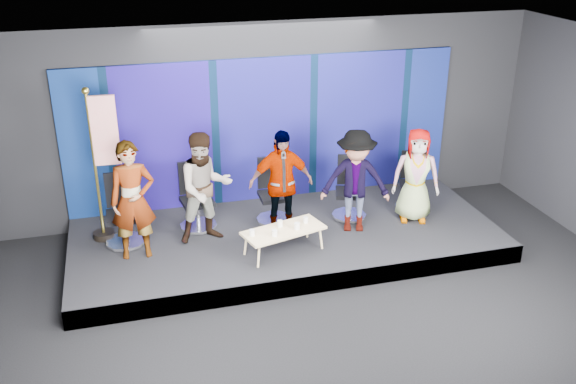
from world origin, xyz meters
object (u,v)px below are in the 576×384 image
at_px(mug_c, 280,224).
at_px(flag_stand, 103,161).
at_px(chair_e, 412,190).
at_px(panelist_e, 416,175).
at_px(chair_a, 124,221).
at_px(panelist_d, 355,181).
at_px(coffee_table, 284,231).
at_px(mug_e, 306,220).
at_px(chair_b, 197,206).
at_px(chair_d, 350,197).
at_px(panelist_b, 205,188).
at_px(chair_c, 273,201).
at_px(mug_b, 275,233).
at_px(panelist_c, 281,183).
at_px(mug_d, 297,226).
at_px(panelist_a, 133,201).
at_px(mug_a, 252,233).

xyz_separation_m(mug_c, flag_stand, (-2.55, 1.09, 0.89)).
distance_m(chair_e, panelist_e, 0.70).
bearing_deg(chair_a, mug_c, -20.53).
xyz_separation_m(panelist_d, panelist_e, (1.12, 0.10, -0.06)).
distance_m(panelist_d, chair_e, 1.53).
distance_m(coffee_table, flag_stand, 3.00).
relative_size(panelist_d, mug_e, 18.91).
height_order(chair_b, chair_d, chair_b).
bearing_deg(mug_c, coffee_table, -75.18).
relative_size(panelist_b, mug_e, 19.69).
height_order(chair_c, chair_e, chair_c).
bearing_deg(mug_e, mug_b, -151.86).
xyz_separation_m(panelist_b, chair_c, (1.20, 0.40, -0.54)).
relative_size(panelist_c, mug_d, 17.00).
bearing_deg(panelist_c, panelist_b, 175.62).
relative_size(chair_b, coffee_table, 0.82).
distance_m(chair_a, panelist_a, 0.75).
xyz_separation_m(chair_c, flag_stand, (-2.70, 0.07, 0.97)).
relative_size(chair_e, mug_d, 9.57).
bearing_deg(chair_d, chair_c, -170.01).
height_order(panelist_e, coffee_table, panelist_e).
distance_m(chair_a, mug_e, 2.89).
relative_size(panelist_b, flag_stand, 0.72).
distance_m(panelist_d, panelist_e, 1.13).
relative_size(mug_b, mug_e, 1.11).
height_order(panelist_d, mug_c, panelist_d).
distance_m(panelist_c, mug_a, 1.04).
bearing_deg(chair_e, mug_c, -141.20).
height_order(chair_b, mug_a, chair_b).
height_order(chair_a, mug_a, chair_a).
height_order(mug_d, flag_stand, flag_stand).
height_order(chair_a, mug_b, chair_a).
bearing_deg(chair_c, mug_a, -116.88).
relative_size(coffee_table, mug_a, 14.32).
xyz_separation_m(chair_b, mug_a, (0.66, -1.31, 0.07)).
relative_size(panelist_a, coffee_table, 1.35).
bearing_deg(mug_e, mug_a, -167.26).
bearing_deg(flag_stand, mug_c, -20.46).
xyz_separation_m(panelist_a, flag_stand, (-0.38, 0.70, 0.40)).
height_order(panelist_c, mug_d, panelist_c).
relative_size(coffee_table, flag_stand, 0.54).
xyz_separation_m(chair_e, mug_b, (-2.83, -1.19, 0.11)).
distance_m(panelist_b, mug_e, 1.66).
bearing_deg(chair_e, panelist_d, -136.61).
bearing_deg(panelist_a, mug_e, -8.15).
distance_m(panelist_a, panelist_e, 4.65).
distance_m(chair_c, chair_d, 1.32).
relative_size(chair_b, panelist_c, 0.63).
relative_size(mug_b, mug_c, 1.01).
bearing_deg(panelist_d, mug_e, -143.20).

